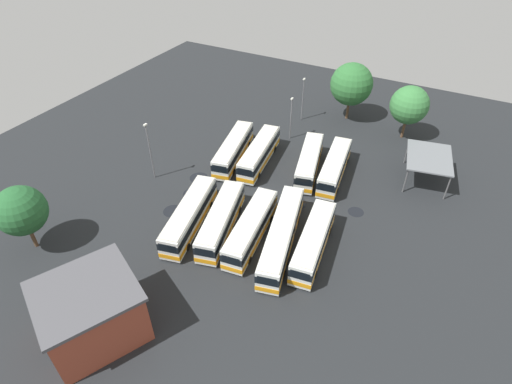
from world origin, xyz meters
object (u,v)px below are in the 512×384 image
bus_row0_slot0 (233,149)px  lamp_post_mid_lot (150,149)px  lamp_post_far_corner (303,97)px  bus_row0_slot1 (259,153)px  maintenance_shelter (429,158)px  tree_northeast (21,211)px  bus_row1_slot2 (251,228)px  lamp_post_by_building (291,117)px  bus_row1_slot1 (221,220)px  tree_west_edge (351,84)px  tree_south_edge (409,105)px  depot_building (91,312)px  bus_row1_slot3 (282,235)px  bus_row1_slot0 (190,215)px  bus_row1_slot4 (313,241)px  bus_row0_slot4 (335,167)px

bus_row0_slot0 → lamp_post_mid_lot: bearing=-39.1°
lamp_post_mid_lot → lamp_post_far_corner: lamp_post_mid_lot is taller
lamp_post_mid_lot → lamp_post_far_corner: (-26.61, 12.03, -0.56)m
bus_row0_slot0 → bus_row0_slot1: size_ratio=1.02×
maintenance_shelter → tree_northeast: (35.85, -38.69, 1.74)m
bus_row1_slot2 → lamp_post_by_building: 25.00m
bus_row1_slot2 → lamp_post_far_corner: (-31.22, -6.69, 2.47)m
bus_row1_slot1 → tree_west_edge: 36.59m
tree_northeast → maintenance_shelter: bearing=132.8°
bus_row0_slot1 → lamp_post_mid_lot: (10.58, -11.86, 3.03)m
tree_south_edge → tree_northeast: bearing=-35.4°
bus_row0_slot1 → maintenance_shelter: size_ratio=1.38×
bus_row0_slot0 → bus_row0_slot1: bearing=103.1°
lamp_post_far_corner → tree_south_edge: (-2.29, 17.48, 1.63)m
depot_building → tree_south_edge: (-51.89, 17.88, 2.75)m
tree_northeast → tree_west_edge: size_ratio=0.83×
bus_row0_slot0 → tree_west_edge: (-21.28, 11.27, 4.71)m
bus_row0_slot1 → tree_northeast: bearing=-28.6°
bus_row0_slot1 → bus_row1_slot1: size_ratio=1.00×
lamp_post_by_building → tree_south_edge: size_ratio=0.81×
bus_row1_slot3 → lamp_post_mid_lot: lamp_post_mid_lot is taller
tree_south_edge → bus_row1_slot1: bearing=-23.4°
bus_row1_slot0 → lamp_post_far_corner: lamp_post_far_corner is taller
bus_row1_slot2 → lamp_post_mid_lot: bearing=-103.8°
bus_row0_slot1 → bus_row1_slot4: (13.71, 14.34, -0.00)m
bus_row1_slot0 → lamp_post_far_corner: 32.92m
bus_row1_slot2 → tree_northeast: tree_northeast is taller
bus_row1_slot3 → tree_northeast: bearing=-61.9°
bus_row0_slot0 → tree_south_edge: 29.27m
depot_building → tree_south_edge: 54.96m
bus_row0_slot1 → tree_northeast: (28.43, -15.52, 3.76)m
lamp_post_by_building → tree_west_edge: bearing=151.4°
bus_row1_slot1 → lamp_post_mid_lot: bearing=-109.0°
bus_row1_slot3 → depot_building: bearing=-29.6°
bus_row1_slot3 → maintenance_shelter: bearing=150.2°
bus_row1_slot1 → bus_row1_slot3: (-1.21, 7.73, 0.00)m
lamp_post_by_building → tree_south_edge: bearing=119.3°
bus_row1_slot0 → maintenance_shelter: maintenance_shelter is taller
bus_row1_slot0 → bus_row1_slot2: (-1.59, 7.88, -0.00)m
bus_row0_slot4 → tree_northeast: size_ratio=1.46×
bus_row1_slot2 → bus_row1_slot3: 3.85m
bus_row0_slot0 → lamp_post_mid_lot: (9.65, -7.84, 3.03)m
bus_row1_slot2 → maintenance_shelter: 27.95m
bus_row0_slot1 → tree_northeast: tree_northeast is taller
lamp_post_by_building → depot_building: bearing=-1.7°
bus_row1_slot4 → maintenance_shelter: maintenance_shelter is taller
bus_row1_slot4 → tree_northeast: 33.50m
bus_row0_slot0 → depot_building: depot_building is taller
bus_row1_slot1 → bus_row1_slot2: size_ratio=1.01×
tree_northeast → tree_south_edge: size_ratio=0.94×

